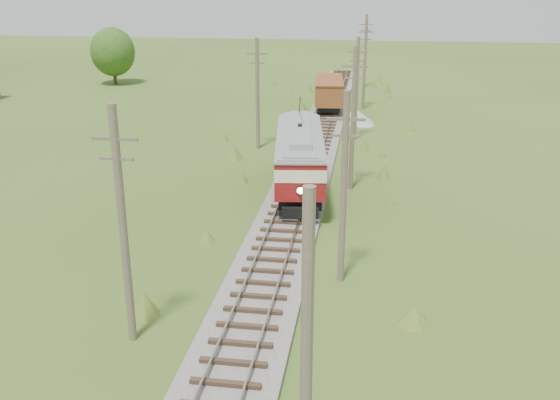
# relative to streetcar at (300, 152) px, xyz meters

# --- Properties ---
(railbed_main) EXTENTS (3.60, 96.00, 0.57)m
(railbed_main) POSITION_rel_streetcar_xyz_m (-0.00, 4.06, -2.42)
(railbed_main) COLOR #605B54
(railbed_main) RESTS_ON ground
(streetcar) EXTENTS (4.35, 12.41, 5.62)m
(streetcar) POSITION_rel_streetcar_xyz_m (0.00, 0.00, 0.00)
(streetcar) COLOR black
(streetcar) RESTS_ON ground
(gondola) EXTENTS (3.33, 8.43, 2.74)m
(gondola) POSITION_rel_streetcar_xyz_m (-0.00, 25.01, -0.58)
(gondola) COLOR black
(gondola) RESTS_ON ground
(gravel_pile) EXTENTS (3.65, 3.88, 1.33)m
(gravel_pile) POSITION_rel_streetcar_xyz_m (2.93, 20.40, -1.99)
(gravel_pile) COLOR gray
(gravel_pile) RESTS_ON ground
(utility_pole_r_1) EXTENTS (0.30, 0.30, 8.80)m
(utility_pole_r_1) POSITION_rel_streetcar_xyz_m (3.10, -24.94, 1.78)
(utility_pole_r_1) COLOR brown
(utility_pole_r_1) RESTS_ON ground
(utility_pole_r_2) EXTENTS (1.60, 0.30, 8.60)m
(utility_pole_r_2) POSITION_rel_streetcar_xyz_m (3.30, -11.94, 1.81)
(utility_pole_r_2) COLOR brown
(utility_pole_r_2) RESTS_ON ground
(utility_pole_r_3) EXTENTS (1.60, 0.30, 9.00)m
(utility_pole_r_3) POSITION_rel_streetcar_xyz_m (3.20, 1.06, 2.01)
(utility_pole_r_3) COLOR brown
(utility_pole_r_3) RESTS_ON ground
(utility_pole_r_4) EXTENTS (1.60, 0.30, 8.40)m
(utility_pole_r_4) POSITION_rel_streetcar_xyz_m (3.00, 14.06, 1.71)
(utility_pole_r_4) COLOR brown
(utility_pole_r_4) RESTS_ON ground
(utility_pole_r_5) EXTENTS (1.60, 0.30, 8.90)m
(utility_pole_r_5) POSITION_rel_streetcar_xyz_m (3.40, 27.06, 1.96)
(utility_pole_r_5) COLOR brown
(utility_pole_r_5) RESTS_ON ground
(utility_pole_r_6) EXTENTS (1.60, 0.30, 8.70)m
(utility_pole_r_6) POSITION_rel_streetcar_xyz_m (3.20, 40.06, 1.86)
(utility_pole_r_6) COLOR brown
(utility_pole_r_6) RESTS_ON ground
(utility_pole_l_a) EXTENTS (1.60, 0.30, 9.00)m
(utility_pole_l_a) POSITION_rel_streetcar_xyz_m (-4.20, -17.94, 2.01)
(utility_pole_l_a) COLOR brown
(utility_pole_l_a) RESTS_ON ground
(utility_pole_l_b) EXTENTS (1.60, 0.30, 8.60)m
(utility_pole_l_b) POSITION_rel_streetcar_xyz_m (-4.50, 10.06, 1.81)
(utility_pole_l_b) COLOR brown
(utility_pole_l_b) RESTS_ON ground
(tree_mid_a) EXTENTS (5.46, 5.46, 7.03)m
(tree_mid_a) POSITION_rel_streetcar_xyz_m (-28.00, 38.06, 1.40)
(tree_mid_a) COLOR #38281C
(tree_mid_a) RESTS_ON ground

